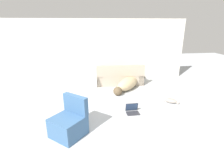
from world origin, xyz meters
The scene contains 7 objects.
ground_plane centered at (0.00, 0.00, 0.00)m, with size 20.00×20.00×0.00m, color #ADB2B7.
wall_back centered at (0.00, 4.10, 1.24)m, with size 7.52×0.06×2.48m.
couch centered at (0.91, 3.47, 0.27)m, with size 1.84×0.87×0.82m.
dog centered at (1.05, 2.76, 0.21)m, with size 1.29×1.41×0.44m.
cat centered at (2.17, 1.48, 0.07)m, with size 0.45×0.37×0.14m.
laptop_open centered at (0.84, 1.07, 0.08)m, with size 0.35×0.30×0.25m.
side_chair centered at (-0.75, 0.27, 0.28)m, with size 0.89×0.89×0.85m.
Camera 1 is at (-0.28, -3.08, 2.32)m, focal length 28.00 mm.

